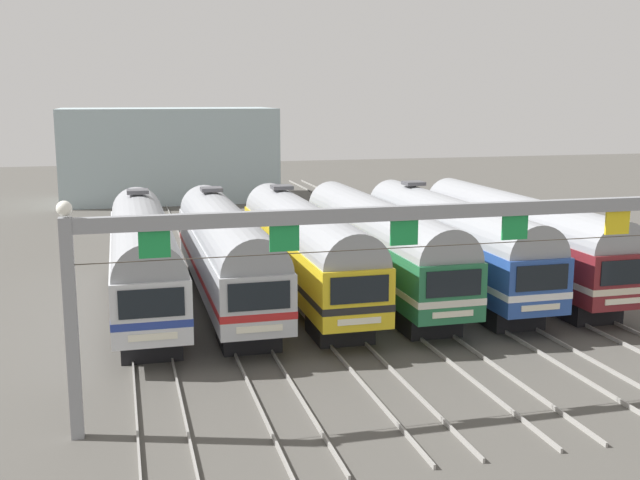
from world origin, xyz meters
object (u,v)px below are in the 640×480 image
at_px(commuter_train_silver, 143,253).
at_px(commuter_train_yellow, 304,245).
at_px(commuter_train_green, 378,242).
at_px(catenary_gantry, 460,240).
at_px(commuter_train_maroon, 517,235).
at_px(commuter_train_stainless, 225,249).
at_px(commuter_train_blue, 449,238).

relative_size(commuter_train_silver, commuter_train_yellow, 1.00).
bearing_deg(commuter_train_green, catenary_gantry, -98.02).
bearing_deg(commuter_train_silver, commuter_train_maroon, -0.01).
relative_size(commuter_train_stainless, commuter_train_blue, 1.00).
xyz_separation_m(commuter_train_stainless, commuter_train_green, (7.61, -0.00, -0.00)).
height_order(commuter_train_stainless, commuter_train_blue, same).
relative_size(commuter_train_silver, commuter_train_green, 1.00).
distance_m(commuter_train_silver, commuter_train_green, 11.41).
distance_m(commuter_train_maroon, catenary_gantry, 16.72).
bearing_deg(commuter_train_stainless, commuter_train_silver, 180.00).
xyz_separation_m(commuter_train_blue, commuter_train_maroon, (3.80, -0.00, -0.00)).
relative_size(commuter_train_yellow, commuter_train_blue, 1.00).
xyz_separation_m(commuter_train_yellow, commuter_train_maroon, (11.41, -0.00, -0.00)).
height_order(commuter_train_green, commuter_train_blue, commuter_train_blue).
height_order(commuter_train_stainless, catenary_gantry, catenary_gantry).
distance_m(commuter_train_yellow, catenary_gantry, 13.88).
bearing_deg(commuter_train_silver, commuter_train_green, -0.02).
relative_size(commuter_train_stainless, commuter_train_maroon, 1.00).
distance_m(commuter_train_silver, commuter_train_yellow, 7.61).
bearing_deg(commuter_train_green, commuter_train_stainless, 179.97).
bearing_deg(catenary_gantry, commuter_train_green, 81.98).
xyz_separation_m(commuter_train_silver, commuter_train_maroon, (19.02, -0.00, -0.00)).
distance_m(commuter_train_stainless, commuter_train_blue, 11.41).
height_order(commuter_train_silver, commuter_train_blue, same).
height_order(commuter_train_silver, commuter_train_stainless, same).
bearing_deg(commuter_train_blue, commuter_train_green, -179.93).
bearing_deg(commuter_train_blue, commuter_train_maroon, -0.07).
relative_size(commuter_train_silver, commuter_train_blue, 1.00).
relative_size(commuter_train_stainless, commuter_train_yellow, 1.00).
relative_size(commuter_train_green, commuter_train_blue, 1.00).
xyz_separation_m(commuter_train_stainless, commuter_train_yellow, (3.80, 0.00, 0.00)).
height_order(commuter_train_stainless, commuter_train_green, commuter_train_stainless).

